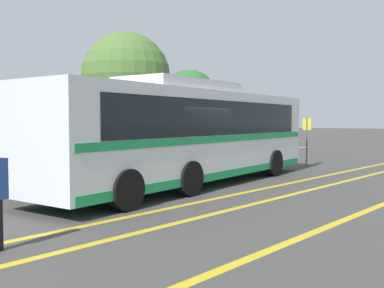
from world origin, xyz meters
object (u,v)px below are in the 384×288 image
object	(u,v)px
tree_1	(126,77)
bus_stop_sign	(307,135)
transit_bus	(192,132)
tree_2	(189,98)

from	to	relation	value
tree_1	bus_stop_sign	bearing A→B (deg)	-81.00
transit_bus	bus_stop_sign	size ratio (longest dim) A/B	5.51
transit_bus	bus_stop_sign	bearing A→B (deg)	83.46
bus_stop_sign	tree_2	world-z (taller)	tree_2
bus_stop_sign	tree_1	size ratio (longest dim) A/B	0.31
transit_bus	tree_2	xyz separation A→B (m)	(10.95, 9.95, 1.87)
bus_stop_sign	tree_1	bearing A→B (deg)	-177.51
transit_bus	tree_2	bearing A→B (deg)	125.75
transit_bus	bus_stop_sign	world-z (taller)	transit_bus
tree_1	tree_2	distance (m)	4.86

